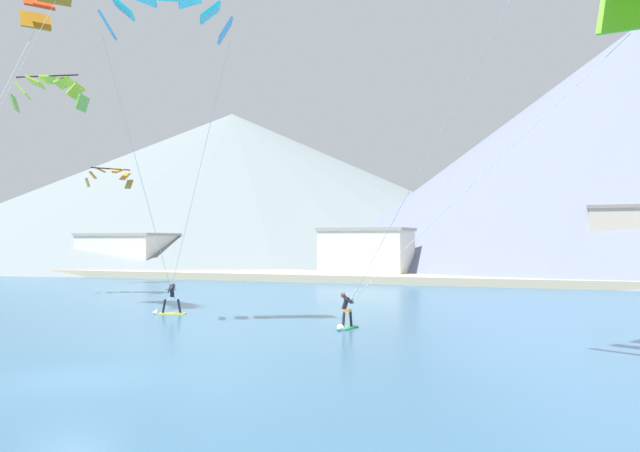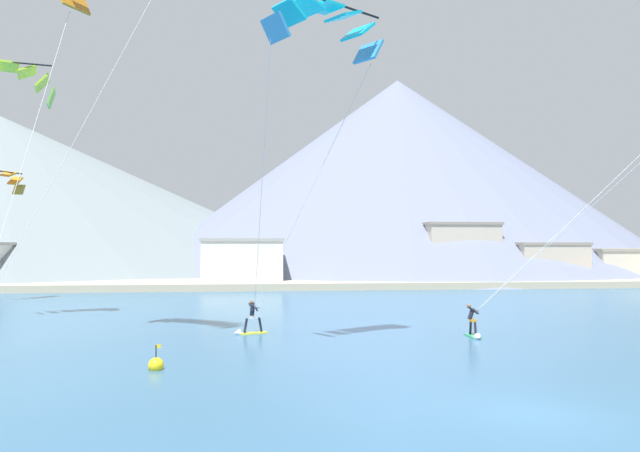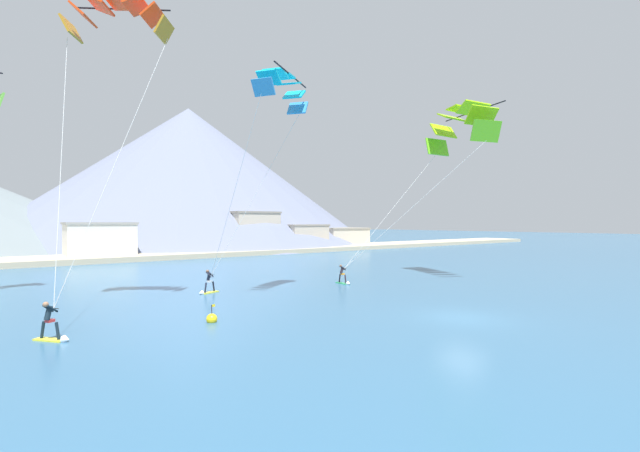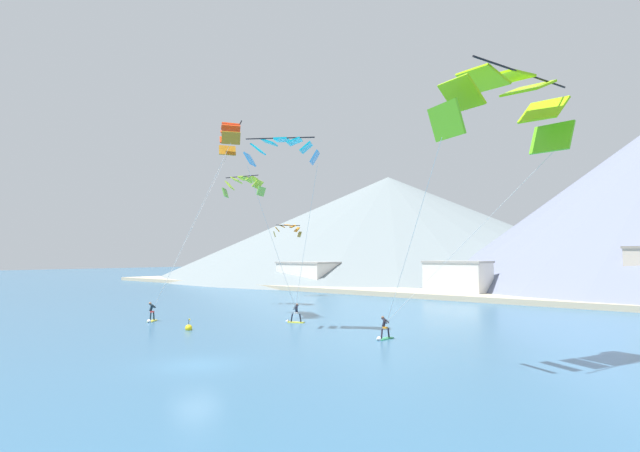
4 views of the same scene
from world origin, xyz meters
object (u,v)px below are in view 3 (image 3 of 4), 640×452
Objects in this scene: kitesurfer_near_lead at (344,278)px; parafoil_kite_near_lead at (461,124)px; kitesurfer_mid_center at (53,328)px; parafoil_kite_near_trail at (282,87)px; parafoil_kite_mid_center at (118,16)px; kitesurfer_near_trail at (207,286)px; race_marker_buoy at (212,319)px.

parafoil_kite_near_lead reaches higher than kitesurfer_near_lead.
parafoil_kite_near_trail is at bearing 12.11° from kitesurfer_mid_center.
kitesurfer_near_trail is at bearing 19.47° from parafoil_kite_mid_center.
parafoil_kite_near_trail is at bearing 174.96° from parafoil_kite_near_lead.
parafoil_kite_near_lead reaches higher than kitesurfer_near_trail.
kitesurfer_near_lead is at bearing 18.20° from parafoil_kite_near_trail.
parafoil_kite_mid_center reaches higher than parafoil_kite_near_lead.
parafoil_kite_near_lead reaches higher than kitesurfer_mid_center.
parafoil_kite_near_lead is 0.84× the size of parafoil_kite_mid_center.
race_marker_buoy is at bearing -150.63° from parafoil_kite_near_trail.
kitesurfer_near_lead is 11.06m from kitesurfer_near_trail.
kitesurfer_mid_center is at bearing -165.65° from kitesurfer_near_lead.
kitesurfer_near_trail reaches higher than race_marker_buoy.
parafoil_kite_near_trail reaches higher than kitesurfer_near_trail.
kitesurfer_mid_center is at bearing -177.61° from parafoil_kite_near_lead.
kitesurfer_near_lead reaches higher than race_marker_buoy.
parafoil_kite_near_lead is at bearing -21.58° from kitesurfer_near_lead.
kitesurfer_near_lead is 23.84m from parafoil_kite_mid_center.
parafoil_kite_mid_center reaches higher than kitesurfer_near_lead.
kitesurfer_near_lead is 0.13× the size of parafoil_kite_near_trail.
parafoil_kite_mid_center is at bearing 164.43° from parafoil_kite_near_trail.
kitesurfer_mid_center is 0.13× the size of parafoil_kite_near_lead.
parafoil_kite_near_lead is 13.79× the size of race_marker_buoy.
kitesurfer_near_trail is at bearing 167.39° from kitesurfer_near_lead.
parafoil_kite_near_lead is at bearing -8.80° from parafoil_kite_mid_center.
parafoil_kite_near_lead is at bearing -5.04° from parafoil_kite_near_trail.
parafoil_kite_near_lead is 27.82m from parafoil_kite_mid_center.
race_marker_buoy is at bearing -175.02° from parafoil_kite_near_lead.
parafoil_kite_near_trail is (-17.75, 1.57, 0.24)m from parafoil_kite_near_lead.
kitesurfer_mid_center is at bearing -142.45° from kitesurfer_near_trail.
race_marker_buoy is at bearing -6.89° from kitesurfer_mid_center.
kitesurfer_mid_center is 0.13× the size of parafoil_kite_near_trail.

